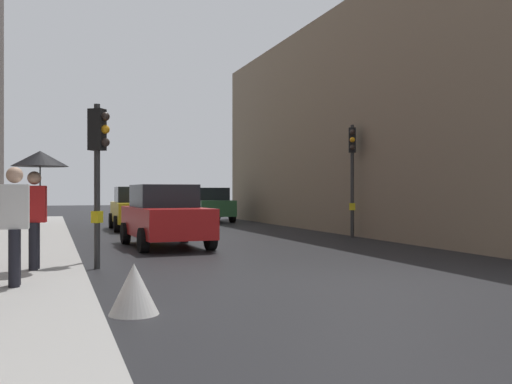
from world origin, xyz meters
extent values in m
plane|color=black|center=(0.00, 0.00, 0.00)|extent=(120.00, 120.00, 0.00)
cube|color=#A8A5A0|center=(-6.14, 6.00, 0.08)|extent=(2.86, 40.00, 0.16)
cube|color=gray|center=(10.71, 11.44, 4.24)|extent=(12.00, 24.49, 8.48)
cylinder|color=#2D2D2D|center=(-4.41, 3.31, 1.67)|extent=(0.12, 0.12, 3.34)
cube|color=black|center=(-4.41, 3.31, 2.82)|extent=(0.38, 0.37, 0.84)
cube|color=yellow|center=(-4.41, 3.31, 1.05)|extent=(0.25, 0.26, 0.24)
sphere|color=#2D231E|center=(-4.25, 3.20, 3.08)|extent=(0.18, 0.18, 0.18)
sphere|color=orange|center=(-4.25, 3.20, 2.82)|extent=(0.18, 0.18, 0.18)
sphere|color=#2D231E|center=(-4.25, 3.20, 2.56)|extent=(0.18, 0.18, 0.18)
cylinder|color=#2D2D2D|center=(4.41, 8.74, 1.92)|extent=(0.12, 0.12, 3.84)
cube|color=black|center=(4.41, 8.74, 3.32)|extent=(0.35, 0.38, 0.84)
cube|color=yellow|center=(4.41, 8.74, 1.05)|extent=(0.25, 0.23, 0.24)
sphere|color=#2D231E|center=(4.32, 8.58, 3.58)|extent=(0.18, 0.18, 0.18)
sphere|color=orange|center=(4.32, 8.58, 3.32)|extent=(0.18, 0.18, 0.18)
sphere|color=#2D231E|center=(4.32, 8.58, 3.06)|extent=(0.18, 0.18, 0.18)
cube|color=yellow|center=(-1.99, 15.25, 0.72)|extent=(1.90, 4.24, 0.80)
cube|color=black|center=(-1.99, 15.50, 1.44)|extent=(1.65, 2.04, 0.64)
cylinder|color=black|center=(-1.12, 13.88, 0.32)|extent=(0.23, 0.64, 0.64)
cylinder|color=black|center=(-2.92, 13.92, 0.32)|extent=(0.23, 0.64, 0.64)
cylinder|color=black|center=(-1.06, 16.58, 0.32)|extent=(0.23, 0.64, 0.64)
cylinder|color=black|center=(-2.86, 16.62, 0.32)|extent=(0.23, 0.64, 0.64)
cube|color=#2D6038|center=(2.44, 20.61, 0.72)|extent=(1.85, 4.22, 0.80)
cube|color=black|center=(2.44, 20.36, 1.44)|extent=(1.63, 2.02, 0.64)
cylinder|color=black|center=(1.52, 21.95, 0.32)|extent=(0.23, 0.64, 0.64)
cylinder|color=black|center=(3.32, 21.97, 0.32)|extent=(0.23, 0.64, 0.64)
cylinder|color=black|center=(1.55, 19.25, 0.32)|extent=(0.23, 0.64, 0.64)
cylinder|color=black|center=(3.35, 19.27, 0.32)|extent=(0.23, 0.64, 0.64)
cube|color=red|center=(-2.24, 7.48, 0.72)|extent=(2.00, 4.28, 0.80)
cube|color=black|center=(-2.25, 7.73, 1.44)|extent=(1.70, 2.08, 0.64)
cylinder|color=black|center=(-1.27, 6.17, 0.32)|extent=(0.25, 0.65, 0.64)
cylinder|color=black|center=(-3.07, 6.08, 0.32)|extent=(0.25, 0.65, 0.64)
cylinder|color=black|center=(-1.40, 8.87, 0.32)|extent=(0.25, 0.65, 0.64)
cylinder|color=black|center=(-3.20, 8.78, 0.32)|extent=(0.25, 0.65, 0.64)
cylinder|color=black|center=(-5.56, 2.44, 0.58)|extent=(0.16, 0.16, 0.85)
cylinder|color=black|center=(-5.58, 2.24, 0.58)|extent=(0.16, 0.16, 0.85)
cube|color=red|center=(-5.57, 2.34, 1.34)|extent=(0.43, 0.31, 0.66)
sphere|color=tan|center=(-5.57, 2.34, 1.81)|extent=(0.24, 0.24, 0.24)
cylinder|color=black|center=(-5.47, 2.33, 1.59)|extent=(0.02, 0.02, 0.90)
cone|color=black|center=(-5.47, 2.33, 2.16)|extent=(1.00, 1.00, 0.28)
cylinder|color=black|center=(-5.79, 0.56, 0.58)|extent=(0.16, 0.16, 0.85)
cylinder|color=black|center=(-5.79, 0.36, 0.58)|extent=(0.16, 0.16, 0.85)
cube|color=silver|center=(-5.79, 0.46, 1.34)|extent=(0.41, 0.27, 0.66)
sphere|color=tan|center=(-5.79, 0.46, 1.81)|extent=(0.24, 0.24, 0.24)
cone|color=silver|center=(-4.28, -1.37, 0.33)|extent=(0.64, 0.64, 0.65)
camera|label=1|loc=(-5.27, -8.85, 1.56)|focal=40.77mm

